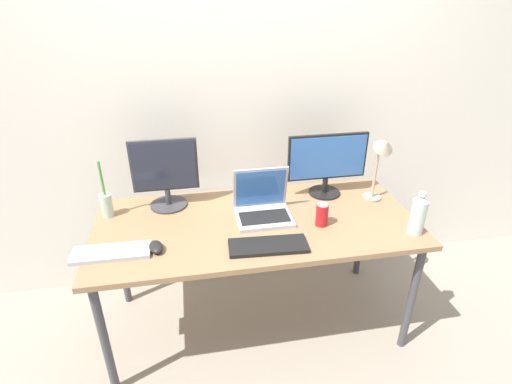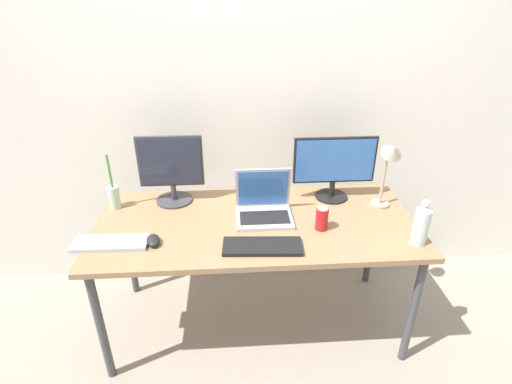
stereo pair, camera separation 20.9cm
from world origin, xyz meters
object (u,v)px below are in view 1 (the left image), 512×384
object	(u,v)px
work_desk	(256,230)
desk_lamp	(382,158)
mouse_by_keyboard	(156,247)
laptop_silver	(263,206)
soda_can_near_keyboard	(322,215)
keyboard_aux	(268,246)
keyboard_main	(111,253)
bamboo_vase	(106,204)
water_bottle	(418,214)
monitor_left	(165,173)
monitor_center	(327,162)

from	to	relation	value
work_desk	desk_lamp	distance (m)	0.81
work_desk	mouse_by_keyboard	size ratio (longest dim) A/B	16.22
laptop_silver	soda_can_near_keyboard	world-z (taller)	laptop_silver
keyboard_aux	keyboard_main	bearing A→B (deg)	177.42
work_desk	keyboard_main	distance (m)	0.76
bamboo_vase	mouse_by_keyboard	bearing A→B (deg)	-54.30
keyboard_main	water_bottle	xyz separation A→B (m)	(1.53, -0.08, 0.10)
monitor_left	bamboo_vase	distance (m)	0.36
desk_lamp	laptop_silver	bearing A→B (deg)	-177.39
monitor_center	keyboard_aux	bearing A→B (deg)	-132.97
monitor_center	bamboo_vase	world-z (taller)	monitor_center
laptop_silver	soda_can_near_keyboard	size ratio (longest dim) A/B	2.42
work_desk	keyboard_aux	size ratio (longest dim) A/B	4.49
soda_can_near_keyboard	desk_lamp	world-z (taller)	desk_lamp
bamboo_vase	desk_lamp	world-z (taller)	desk_lamp
desk_lamp	monitor_center	bearing A→B (deg)	149.35
bamboo_vase	monitor_left	bearing A→B (deg)	9.41
work_desk	mouse_by_keyboard	world-z (taller)	mouse_by_keyboard
work_desk	mouse_by_keyboard	xyz separation A→B (m)	(-0.53, -0.18, 0.08)
soda_can_near_keyboard	desk_lamp	xyz separation A→B (m)	(0.40, 0.19, 0.22)
desk_lamp	keyboard_main	bearing A→B (deg)	-170.00
monitor_center	mouse_by_keyboard	size ratio (longest dim) A/B	4.49
keyboard_aux	desk_lamp	bearing A→B (deg)	28.78
monitor_center	desk_lamp	distance (m)	0.31
monitor_center	soda_can_near_keyboard	world-z (taller)	monitor_center
water_bottle	soda_can_near_keyboard	distance (m)	0.48
work_desk	bamboo_vase	size ratio (longest dim) A/B	5.26
laptop_silver	water_bottle	size ratio (longest dim) A/B	1.29
mouse_by_keyboard	water_bottle	bearing A→B (deg)	-17.44
bamboo_vase	monitor_center	bearing A→B (deg)	1.64
soda_can_near_keyboard	mouse_by_keyboard	bearing A→B (deg)	-174.74
soda_can_near_keyboard	bamboo_vase	size ratio (longest dim) A/B	0.38
keyboard_aux	water_bottle	xyz separation A→B (m)	(0.78, -0.00, 0.10)
soda_can_near_keyboard	work_desk	bearing A→B (deg)	163.89
monitor_center	keyboard_aux	xyz separation A→B (m)	(-0.46, -0.49, -0.20)
monitor_center	keyboard_aux	distance (m)	0.70
mouse_by_keyboard	keyboard_main	bearing A→B (deg)	164.21
mouse_by_keyboard	soda_can_near_keyboard	bearing A→B (deg)	-8.80
work_desk	soda_can_near_keyboard	distance (m)	0.37
work_desk	bamboo_vase	xyz separation A→B (m)	(-0.80, 0.21, 0.14)
work_desk	water_bottle	xyz separation A→B (m)	(0.79, -0.26, 0.17)
keyboard_aux	bamboo_vase	bearing A→B (deg)	154.25
bamboo_vase	desk_lamp	size ratio (longest dim) A/B	0.79
keyboard_aux	desk_lamp	size ratio (longest dim) A/B	0.92
monitor_center	soda_can_near_keyboard	xyz separation A→B (m)	(-0.14, -0.34, -0.15)
monitor_left	monitor_center	distance (m)	0.94
monitor_center	keyboard_main	xyz separation A→B (m)	(-1.21, -0.41, -0.20)
monitor_left	water_bottle	distance (m)	1.37
monitor_left	laptop_silver	distance (m)	0.58
monitor_center	water_bottle	world-z (taller)	monitor_center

